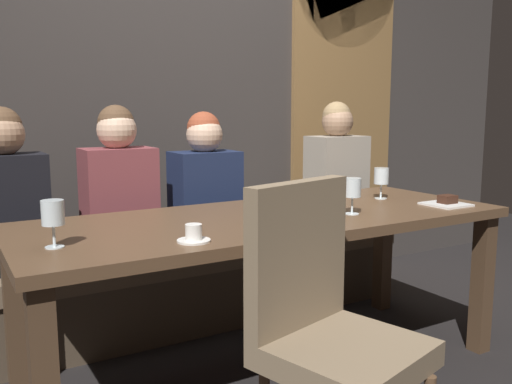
# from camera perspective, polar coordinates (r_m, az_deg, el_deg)

# --- Properties ---
(ground) EXTENTS (9.00, 9.00, 0.00)m
(ground) POSITION_cam_1_polar(r_m,az_deg,el_deg) (2.67, 1.37, -18.21)
(ground) COLOR black
(back_wall_tiled) EXTENTS (6.00, 0.12, 3.00)m
(back_wall_tiled) POSITION_cam_1_polar(r_m,az_deg,el_deg) (3.49, -9.47, 13.33)
(back_wall_tiled) COLOR #383330
(back_wall_tiled) RESTS_ON ground
(arched_door) EXTENTS (0.90, 0.05, 2.55)m
(arched_door) POSITION_cam_1_polar(r_m,az_deg,el_deg) (4.11, 9.10, 10.72)
(arched_door) COLOR olive
(arched_door) RESTS_ON ground
(dining_table) EXTENTS (2.20, 0.84, 0.74)m
(dining_table) POSITION_cam_1_polar(r_m,az_deg,el_deg) (2.45, 1.43, -4.44)
(dining_table) COLOR #493422
(dining_table) RESTS_ON ground
(banquette_bench) EXTENTS (2.50, 0.44, 0.45)m
(banquette_bench) POSITION_cam_1_polar(r_m,az_deg,el_deg) (3.16, -5.44, -9.46)
(banquette_bench) COLOR #4A3C2E
(banquette_bench) RESTS_ON ground
(chair_near_side) EXTENTS (0.54, 0.54, 0.98)m
(chair_near_side) POSITION_cam_1_polar(r_m,az_deg,el_deg) (1.77, 7.19, -12.84)
(chair_near_side) COLOR brown
(chair_near_side) RESTS_ON ground
(diner_redhead) EXTENTS (0.36, 0.24, 0.77)m
(diner_redhead) POSITION_cam_1_polar(r_m,az_deg,el_deg) (2.79, -24.71, -0.24)
(diner_redhead) COLOR black
(diner_redhead) RESTS_ON banquette_bench
(diner_bearded) EXTENTS (0.36, 0.24, 0.78)m
(diner_bearded) POSITION_cam_1_polar(r_m,az_deg,el_deg) (2.89, -14.19, 0.67)
(diner_bearded) COLOR brown
(diner_bearded) RESTS_ON banquette_bench
(diner_far_end) EXTENTS (0.36, 0.24, 0.75)m
(diner_far_end) POSITION_cam_1_polar(r_m,az_deg,el_deg) (3.03, -5.36, 0.94)
(diner_far_end) COLOR #192342
(diner_far_end) RESTS_ON banquette_bench
(diner_near_end) EXTENTS (0.36, 0.24, 0.81)m
(diner_near_end) POSITION_cam_1_polar(r_m,az_deg,el_deg) (3.56, 8.42, 2.49)
(diner_near_end) COLOR #9E9384
(diner_near_end) RESTS_ON banquette_bench
(wine_glass_center_front) EXTENTS (0.08, 0.08, 0.16)m
(wine_glass_center_front) POSITION_cam_1_polar(r_m,az_deg,el_deg) (2.93, 13.00, 1.56)
(wine_glass_center_front) COLOR silver
(wine_glass_center_front) RESTS_ON dining_table
(wine_glass_end_left) EXTENTS (0.08, 0.08, 0.16)m
(wine_glass_end_left) POSITION_cam_1_polar(r_m,az_deg,el_deg) (1.96, -20.51, -2.29)
(wine_glass_end_left) COLOR silver
(wine_glass_end_left) RESTS_ON dining_table
(wine_glass_near_right) EXTENTS (0.08, 0.08, 0.16)m
(wine_glass_near_right) POSITION_cam_1_polar(r_m,az_deg,el_deg) (2.47, 10.08, 0.36)
(wine_glass_near_right) COLOR silver
(wine_glass_near_right) RESTS_ON dining_table
(espresso_cup) EXTENTS (0.12, 0.12, 0.06)m
(espresso_cup) POSITION_cam_1_polar(r_m,az_deg,el_deg) (1.95, -6.55, -4.46)
(espresso_cup) COLOR white
(espresso_cup) RESTS_ON dining_table
(dessert_plate) EXTENTS (0.19, 0.19, 0.05)m
(dessert_plate) POSITION_cam_1_polar(r_m,az_deg,el_deg) (2.83, 19.33, -1.04)
(dessert_plate) COLOR white
(dessert_plate) RESTS_ON dining_table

